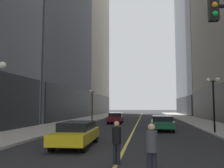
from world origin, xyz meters
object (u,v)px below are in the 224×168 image
Objects in this scene: car_green at (162,122)px; pedestrian_with_orange_bag at (152,147)px; street_lamp_right_mid at (213,92)px; street_lamp_left_far at (92,98)px; car_yellow at (77,133)px; car_maroon at (115,118)px; pedestrian_in_black_coat at (117,139)px.

car_green is 2.85× the size of pedestrian_with_orange_bag.
street_lamp_left_far is at bearing 133.23° from street_lamp_right_mid.
car_yellow is at bearing -119.15° from car_green.
street_lamp_right_mid is at bearing -46.77° from street_lamp_left_far.
car_yellow is 0.99× the size of car_green.
car_maroon is (-0.09, 17.83, -0.00)m from car_yellow.
street_lamp_right_mid is (9.05, 6.93, 2.54)m from car_yellow.
pedestrian_in_black_coat reaches higher than car_green.
car_yellow and car_maroon have the same top height.
pedestrian_with_orange_bag reaches higher than car_maroon.
car_green is 10.01m from car_maroon.
car_yellow is 2.83× the size of pedestrian_with_orange_bag.
pedestrian_in_black_coat is at bearing -120.76° from street_lamp_right_mid.
pedestrian_in_black_coat is at bearing -54.88° from car_yellow.
car_maroon is at bearing 97.28° from pedestrian_in_black_coat.
street_lamp_right_mid is at bearing -32.13° from car_green.
street_lamp_right_mid is at bearing 37.44° from car_yellow.
pedestrian_in_black_coat reaches higher than car_yellow.
car_green is at bearing 147.87° from street_lamp_right_mid.
pedestrian_with_orange_bag is (4.02, -23.33, 0.25)m from car_maroon.
pedestrian_with_orange_bag is 0.38× the size of street_lamp_right_mid.
pedestrian_in_black_coat is 0.36× the size of street_lamp_left_far.
street_lamp_right_mid is at bearing 67.62° from pedestrian_with_orange_bag.
car_maroon is at bearing 90.30° from car_yellow.
street_lamp_left_far reaches higher than car_yellow.
street_lamp_right_mid is at bearing -50.02° from car_maroon.
street_lamp_right_mid reaches higher than car_green.
street_lamp_left_far is (-6.42, 24.34, 2.32)m from pedestrian_in_black_coat.
car_green is (5.21, 9.34, 0.00)m from car_yellow.
car_yellow is 11.67m from street_lamp_right_mid.
street_lamp_right_mid is (6.38, 10.72, 2.32)m from pedestrian_in_black_coat.
car_green and car_maroon have the same top height.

